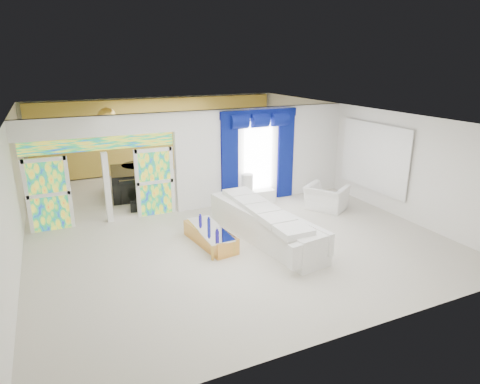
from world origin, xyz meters
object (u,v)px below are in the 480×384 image
coffee_table (210,237)px  armchair (326,198)px  white_sofa (264,225)px  grand_piano (133,182)px  console_table (256,197)px

coffee_table → armchair: 4.25m
white_sofa → coffee_table: size_ratio=2.22×
white_sofa → grand_piano: 5.57m
console_table → grand_piano: 4.20m
white_sofa → armchair: 3.04m
console_table → grand_piano: grand_piano is taller
white_sofa → console_table: bearing=59.4°
white_sofa → console_table: 2.84m
console_table → armchair: size_ratio=1.08×
white_sofa → armchair: white_sofa is taller
coffee_table → grand_piano: grand_piano is taller
grand_piano → coffee_table: bearing=-71.6°
coffee_table → armchair: size_ratio=1.56×
white_sofa → grand_piano: grand_piano is taller
white_sofa → console_table: (1.09, 2.62, -0.17)m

